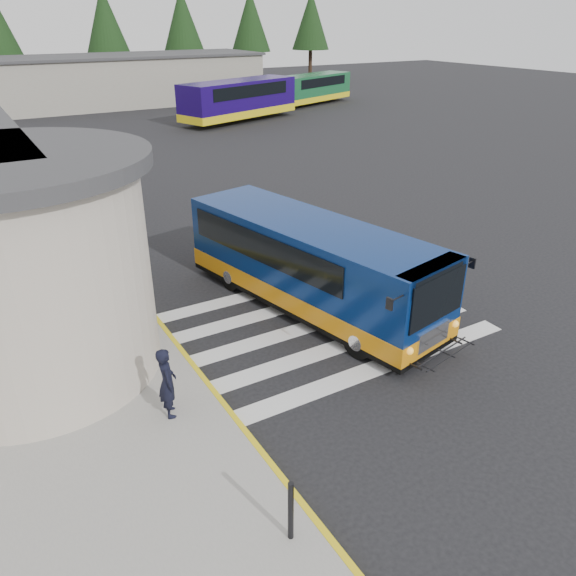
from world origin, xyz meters
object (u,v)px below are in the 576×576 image
transit_bus (311,268)px  pedestrian_a (167,382)px  far_bus_a (239,98)px  bollard (291,511)px  far_bus_b (313,87)px

transit_bus → pedestrian_a: bearing=-163.5°
transit_bus → far_bus_a: (11.79, 28.33, 0.50)m
bollard → far_bus_a: bearing=64.9°
pedestrian_a → transit_bus: bearing=-51.8°
transit_bus → far_bus_b: size_ratio=1.01×
transit_bus → pedestrian_a: 5.74m
bollard → far_bus_b: far_bus_b is taller
transit_bus → far_bus_b: far_bus_b is taller
bollard → pedestrian_a: bearing=98.2°
transit_bus → bollard: 7.89m
pedestrian_a → bollard: size_ratio=1.37×
transit_bus → bollard: transit_bus is taller
transit_bus → bollard: (-4.52, -6.45, -0.46)m
transit_bus → pedestrian_a: (-5.06, -2.69, -0.26)m
far_bus_b → far_bus_a: bearing=95.9°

